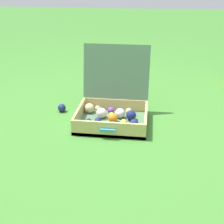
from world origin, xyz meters
TOP-DOWN VIEW (x-y plane):
  - ground_plane at (0.00, 0.00)m, footprint 16.00×16.00m
  - open_suitcase at (-0.01, 0.11)m, footprint 0.53×0.56m
  - stray_ball_on_grass at (-0.45, 0.20)m, footprint 0.07×0.07m

SIDE VIEW (x-z plane):
  - ground_plane at x=0.00m, z-range 0.00..0.00m
  - stray_ball_on_grass at x=-0.45m, z-range 0.00..0.07m
  - open_suitcase at x=-0.01m, z-range -0.16..0.39m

